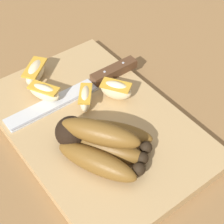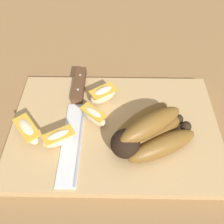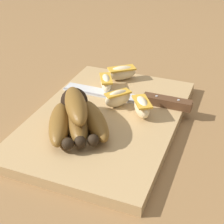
# 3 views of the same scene
# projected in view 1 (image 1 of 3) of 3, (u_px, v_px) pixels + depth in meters

# --- Properties ---
(ground_plane) EXTENTS (6.00, 6.00, 0.00)m
(ground_plane) POSITION_uv_depth(u_px,v_px,m) (86.00, 128.00, 0.65)
(ground_plane) COLOR olive
(cutting_board) EXTENTS (0.40, 0.27, 0.02)m
(cutting_board) POSITION_uv_depth(u_px,v_px,m) (95.00, 125.00, 0.64)
(cutting_board) COLOR tan
(cutting_board) RESTS_ON ground_plane
(banana_bunch) EXTENTS (0.16, 0.16, 0.07)m
(banana_bunch) POSITION_uv_depth(u_px,v_px,m) (99.00, 142.00, 0.57)
(banana_bunch) COLOR black
(banana_bunch) RESTS_ON cutting_board
(chefs_knife) EXTENTS (0.04, 0.28, 0.02)m
(chefs_knife) POSITION_uv_depth(u_px,v_px,m) (94.00, 82.00, 0.69)
(chefs_knife) COLOR silver
(chefs_knife) RESTS_ON cutting_board
(apple_wedge_near) EXTENTS (0.06, 0.05, 0.04)m
(apple_wedge_near) POSITION_uv_depth(u_px,v_px,m) (86.00, 98.00, 0.64)
(apple_wedge_near) COLOR beige
(apple_wedge_near) RESTS_ON cutting_board
(apple_wedge_middle) EXTENTS (0.06, 0.05, 0.03)m
(apple_wedge_middle) POSITION_uv_depth(u_px,v_px,m) (44.00, 92.00, 0.66)
(apple_wedge_middle) COLOR beige
(apple_wedge_middle) RESTS_ON cutting_board
(apple_wedge_far) EXTENTS (0.06, 0.07, 0.03)m
(apple_wedge_far) POSITION_uv_depth(u_px,v_px,m) (35.00, 72.00, 0.70)
(apple_wedge_far) COLOR beige
(apple_wedge_far) RESTS_ON cutting_board
(apple_wedge_extra) EXTENTS (0.06, 0.05, 0.04)m
(apple_wedge_extra) POSITION_uv_depth(u_px,v_px,m) (116.00, 90.00, 0.66)
(apple_wedge_extra) COLOR beige
(apple_wedge_extra) RESTS_ON cutting_board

